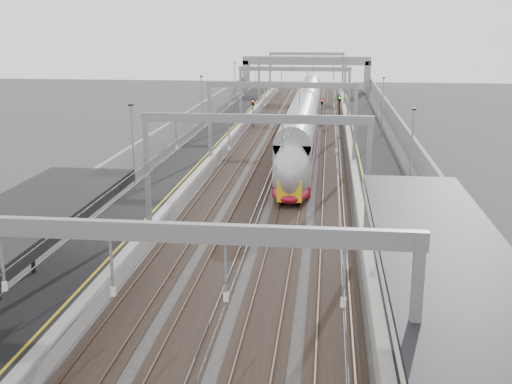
% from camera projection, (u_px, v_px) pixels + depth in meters
% --- Properties ---
extents(platform_left, '(4.00, 120.00, 1.00)m').
position_uv_depth(platform_left, '(199.00, 155.00, 60.16)').
color(platform_left, black).
rests_on(platform_left, ground).
extents(platform_right, '(4.00, 120.00, 1.00)m').
position_uv_depth(platform_right, '(371.00, 159.00, 58.43)').
color(platform_right, black).
rests_on(platform_right, ground).
extents(tracks, '(11.40, 140.00, 0.20)m').
position_uv_depth(tracks, '(284.00, 161.00, 59.41)').
color(tracks, black).
rests_on(tracks, ground).
extents(overhead_line, '(13.00, 140.00, 6.60)m').
position_uv_depth(overhead_line, '(289.00, 88.00, 64.21)').
color(overhead_line, gray).
rests_on(overhead_line, platform_left).
extents(canopy_right, '(4.40, 30.00, 4.24)m').
position_uv_depth(canopy_right, '(477.00, 312.00, 16.89)').
color(canopy_right, black).
rests_on(canopy_right, platform_right).
extents(overbridge, '(22.00, 2.20, 6.90)m').
position_uv_depth(overbridge, '(306.00, 66.00, 110.91)').
color(overbridge, gray).
rests_on(overbridge, ground).
extents(wall_left, '(0.30, 120.00, 3.20)m').
position_uv_depth(wall_left, '(165.00, 143.00, 60.23)').
color(wall_left, gray).
rests_on(wall_left, ground).
extents(wall_right, '(0.30, 120.00, 3.20)m').
position_uv_depth(wall_right, '(408.00, 148.00, 57.80)').
color(wall_right, gray).
rests_on(wall_right, ground).
extents(train, '(2.73, 49.78, 4.32)m').
position_uv_depth(train, '(303.00, 127.00, 65.85)').
color(train, maroon).
rests_on(train, ground).
extents(bench, '(0.74, 1.83, 0.92)m').
position_uv_depth(bench, '(421.00, 305.00, 25.61)').
color(bench, black).
rests_on(bench, platform_right).
extents(signal_green, '(0.32, 0.32, 3.48)m').
position_uv_depth(signal_green, '(253.00, 108.00, 78.48)').
color(signal_green, black).
rests_on(signal_green, ground).
extents(signal_red_near, '(0.32, 0.32, 3.48)m').
position_uv_depth(signal_red_near, '(322.00, 107.00, 79.30)').
color(signal_red_near, black).
rests_on(signal_red_near, ground).
extents(signal_red_far, '(0.32, 0.32, 3.48)m').
position_uv_depth(signal_red_far, '(339.00, 104.00, 82.16)').
color(signal_red_far, black).
rests_on(signal_red_far, ground).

